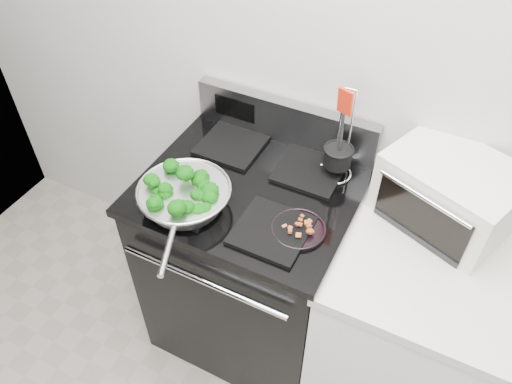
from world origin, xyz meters
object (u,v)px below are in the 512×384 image
Objects in this scene: skillet at (184,196)px; bacon_plate at (299,227)px; gas_range at (251,261)px; utensil_holder at (337,161)px; toaster_oven at (449,192)px.

skillet reaches higher than bacon_plate.
gas_range is at bearing 31.21° from skillet.
bacon_plate is (0.40, 0.08, -0.04)m from skillet.
toaster_oven is at bearing 17.66° from utensil_holder.
skillet is (-0.15, -0.20, 0.51)m from gas_range.
gas_range is at bearing -124.75° from utensil_holder.
bacon_plate is 0.37× the size of toaster_oven.
skillet is 0.41m from bacon_plate.
toaster_oven is at bearing 3.74° from skillet.
toaster_oven is (0.82, 0.39, 0.04)m from skillet.
bacon_plate is at bearing -11.12° from skillet.
gas_range reaches higher than bacon_plate.
gas_range is 2.96× the size of utensil_holder.
gas_range is 2.23× the size of skillet.
utensil_holder is at bearing -159.56° from toaster_oven.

